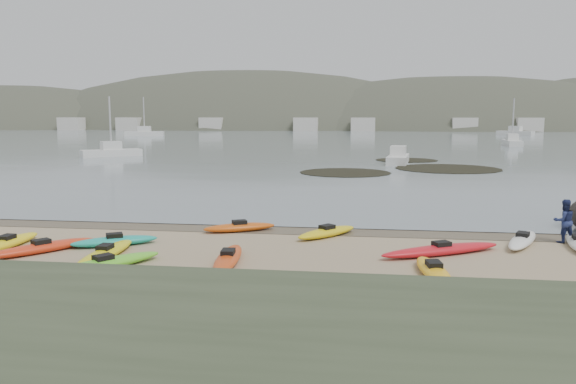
# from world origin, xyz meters

# --- Properties ---
(ground) EXTENTS (600.00, 600.00, 0.00)m
(ground) POSITION_xyz_m (0.00, 0.00, 0.00)
(ground) COLOR tan
(ground) RESTS_ON ground
(wet_sand) EXTENTS (60.00, 60.00, 0.00)m
(wet_sand) POSITION_xyz_m (0.00, -0.30, 0.00)
(wet_sand) COLOR brown
(wet_sand) RESTS_ON ground
(water) EXTENTS (1200.00, 1200.00, 0.00)m
(water) POSITION_xyz_m (0.00, 300.00, 0.01)
(water) COLOR slate
(water) RESTS_ON ground
(kayaks) EXTENTS (21.10, 8.83, 0.34)m
(kayaks) POSITION_xyz_m (-0.34, -4.32, 0.17)
(kayaks) COLOR #CE5311
(kayaks) RESTS_ON ground
(person_east) EXTENTS (0.87, 0.73, 1.61)m
(person_east) POSITION_xyz_m (10.40, -1.40, 0.81)
(person_east) COLOR navy
(person_east) RESTS_ON ground
(kelp_mats) EXTENTS (16.99, 20.43, 0.04)m
(kelp_mats) POSITION_xyz_m (7.00, 27.91, 0.03)
(kelp_mats) COLOR black
(kelp_mats) RESTS_ON water
(moored_boats) EXTENTS (92.63, 89.77, 1.19)m
(moored_boats) POSITION_xyz_m (-1.58, 80.89, 0.54)
(moored_boats) COLOR silver
(moored_boats) RESTS_ON ground
(far_hills) EXTENTS (550.00, 135.00, 80.00)m
(far_hills) POSITION_xyz_m (39.38, 193.97, -15.93)
(far_hills) COLOR #384235
(far_hills) RESTS_ON ground
(far_town) EXTENTS (199.00, 5.00, 4.00)m
(far_town) POSITION_xyz_m (6.00, 145.00, 2.00)
(far_town) COLOR beige
(far_town) RESTS_ON ground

